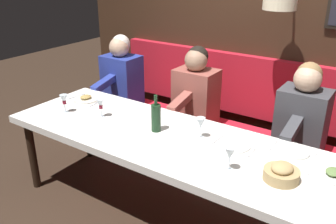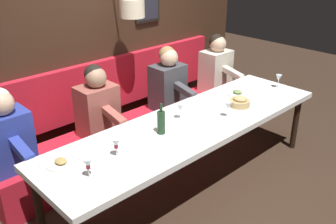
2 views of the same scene
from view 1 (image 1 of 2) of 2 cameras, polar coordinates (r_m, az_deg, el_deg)
name	(u,v)px [view 1 (image 1 of 2)]	position (r m, az deg, el deg)	size (l,w,h in m)	color
dining_table	(195,152)	(2.69, 4.26, -6.27)	(0.90, 3.22, 0.74)	white
banquette_bench	(240,156)	(3.62, 11.22, -6.78)	(0.52, 3.42, 0.45)	red
back_wall_panel	(273,30)	(3.75, 16.27, 12.34)	(0.59, 4.62, 2.90)	#382316
diner_near	(303,112)	(3.22, 20.46, -0.04)	(0.60, 0.40, 0.79)	#3D3D42
diner_middle	(196,89)	(3.57, 4.40, 3.62)	(0.60, 0.40, 0.79)	#934C42
diner_far	(121,73)	(4.11, -7.37, 6.12)	(0.60, 0.40, 0.79)	#283893
place_setting_0	(86,99)	(3.57, -12.80, 2.04)	(0.24, 0.33, 0.05)	silver
place_setting_1	(333,174)	(2.52, 24.54, -8.92)	(0.24, 0.33, 0.05)	silver
place_setting_2	(292,151)	(2.71, 18.97, -5.88)	(0.24, 0.31, 0.01)	white
place_setting_3	(234,145)	(2.68, 10.30, -5.20)	(0.24, 0.31, 0.01)	white
wine_glass_0	(230,154)	(2.34, 9.72, -6.55)	(0.07, 0.07, 0.16)	silver
wine_glass_1	(201,124)	(2.73, 5.15, -1.83)	(0.07, 0.07, 0.16)	silver
wine_glass_3	(64,100)	(3.30, -16.05, 1.82)	(0.07, 0.07, 0.16)	silver
wine_glass_4	(101,104)	(3.13, -10.56, 1.19)	(0.07, 0.07, 0.16)	silver
wine_bottle	(156,117)	(2.82, -1.90, -0.84)	(0.08, 0.08, 0.30)	#19381E
bread_bowl	(281,173)	(2.35, 17.44, -9.15)	(0.22, 0.22, 0.12)	tan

